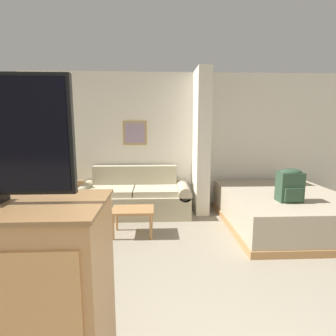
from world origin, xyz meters
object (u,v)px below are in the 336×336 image
(couch, at_px, (134,197))
(backpack, at_px, (290,185))
(coffee_table, at_px, (133,212))
(table_lamp, at_px, (66,165))
(bed, at_px, (283,209))

(couch, relative_size, backpack, 4.26)
(couch, distance_m, coffee_table, 0.96)
(table_lamp, height_order, backpack, table_lamp)
(bed, relative_size, backpack, 4.52)
(coffee_table, bearing_deg, bed, 6.34)
(couch, bearing_deg, bed, -15.66)
(couch, xyz_separation_m, backpack, (2.30, -1.14, 0.47))
(coffee_table, bearing_deg, couch, 93.31)
(coffee_table, distance_m, bed, 2.42)
(table_lamp, relative_size, bed, 0.21)
(table_lamp, distance_m, bed, 3.77)
(backpack, bearing_deg, couch, 153.65)
(coffee_table, xyz_separation_m, bed, (2.40, 0.27, -0.07))
(bed, bearing_deg, table_lamp, 169.52)
(backpack, bearing_deg, coffee_table, 175.33)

